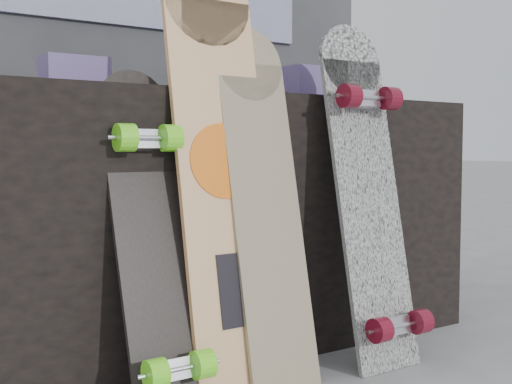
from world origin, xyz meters
TOP-DOWN VIEW (x-y plane):
  - ground at (0.00, 0.00)m, footprint 60.00×60.00m
  - vendor_table at (0.00, 0.50)m, footprint 1.60×0.60m
  - booth at (0.00, 1.35)m, footprint 2.40×0.22m
  - merch_box_purple at (-0.50, 0.53)m, footprint 0.18×0.12m
  - merch_box_small at (0.28, 0.47)m, footprint 0.14×0.14m
  - merch_box_flat at (-0.03, 0.52)m, footprint 0.22×0.10m
  - longboard_geisha at (-0.23, 0.15)m, footprint 0.26×0.24m
  - longboard_celtic at (-0.11, 0.12)m, footprint 0.21×0.23m
  - longboard_cascadia at (0.23, 0.07)m, footprint 0.23×0.29m
  - skateboard_dark at (-0.43, 0.15)m, footprint 0.19×0.33m

SIDE VIEW (x-z plane):
  - ground at x=0.00m, z-range 0.00..0.00m
  - vendor_table at x=0.00m, z-range 0.00..0.80m
  - skateboard_dark at x=-0.43m, z-range 0.01..0.85m
  - longboard_celtic at x=-0.11m, z-range 0.03..1.01m
  - longboard_cascadia at x=0.23m, z-range 0.01..1.03m
  - longboard_geisha at x=-0.23m, z-range 0.03..1.21m
  - merch_box_flat at x=-0.03m, z-range 0.80..0.86m
  - merch_box_purple at x=-0.50m, z-range 0.80..0.90m
  - merch_box_small at x=0.28m, z-range 0.80..0.92m
  - booth at x=0.00m, z-range 0.00..2.20m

